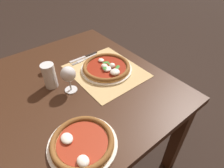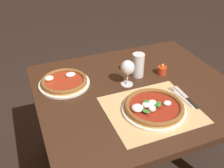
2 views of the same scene
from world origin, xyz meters
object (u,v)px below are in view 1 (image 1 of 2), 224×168
pint_glass (50,76)px  votive_candle (47,68)px  wine_glass (68,75)px  pizza_far (82,143)px  fork (84,59)px  knife (84,57)px  pizza_near (107,67)px

pint_glass → votive_candle: bearing=-14.8°
pint_glass → wine_glass: bearing=-146.8°
pizza_far → pint_glass: size_ratio=2.02×
pizza_far → fork: size_ratio=1.46×
knife → pizza_far: bearing=147.3°
pizza_far → pint_glass: pint_glass is taller
pizza_near → wine_glass: 0.28m
pizza_far → votive_candle: (0.58, -0.11, 0.00)m
pizza_far → pint_glass: (0.44, -0.07, 0.05)m
pizza_near → pizza_far: bearing=131.6°
fork → knife: 0.03m
pint_glass → fork: size_ratio=0.72×
pint_glass → votive_candle: 0.16m
pint_glass → pizza_near: bearing=-103.3°
pint_glass → fork: bearing=-68.9°
pizza_far → votive_candle: 0.59m
pizza_far → pint_glass: 0.45m
wine_glass → fork: size_ratio=0.77×
pizza_far → fork: 0.66m
pizza_far → votive_candle: votive_candle is taller
knife → pizza_near: bearing=-171.1°
wine_glass → pint_glass: 0.13m
pizza_near → pint_glass: bearing=76.7°
pizza_near → fork: bearing=13.3°
pizza_far → votive_candle: bearing=-10.4°
wine_glass → fork: 0.32m
wine_glass → votive_candle: 0.26m
votive_candle → knife: bearing=-91.7°
fork → votive_candle: (0.03, 0.25, 0.02)m
pizza_near → knife: bearing=8.9°
fork → knife: (0.03, -0.01, 0.00)m
wine_glass → pint_glass: (0.10, 0.07, -0.04)m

